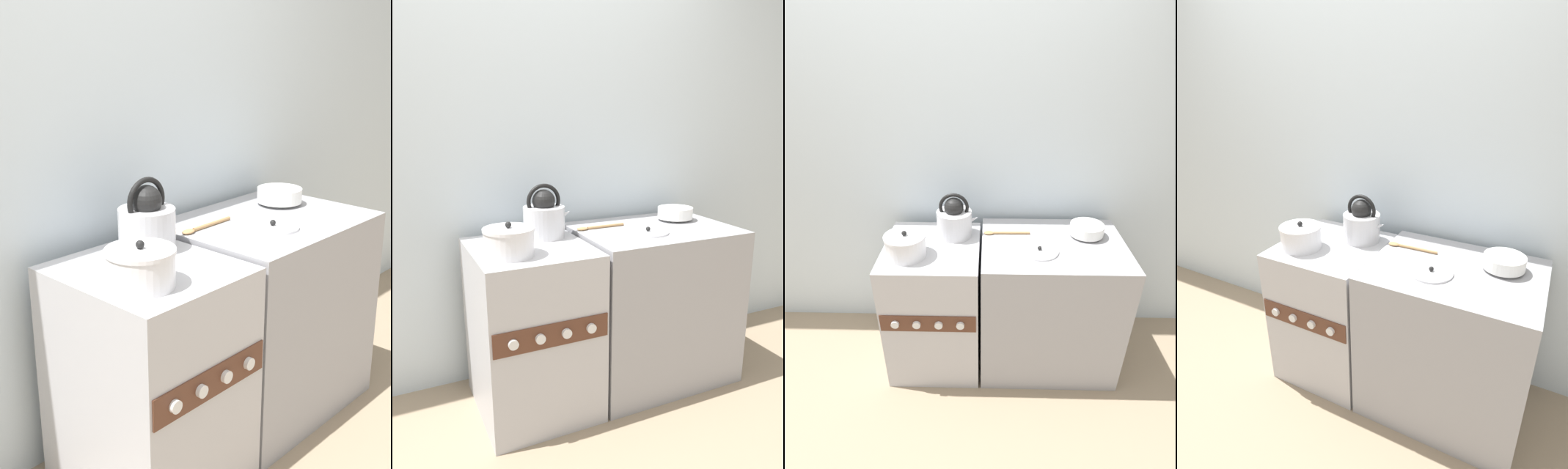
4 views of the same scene
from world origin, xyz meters
TOP-DOWN VIEW (x-y plane):
  - ground_plane at (0.00, 0.00)m, footprint 12.00×12.00m
  - wall_back at (0.00, 0.70)m, footprint 7.00×0.06m
  - stove at (0.00, 0.30)m, footprint 0.55×0.62m
  - counter at (0.71, 0.31)m, footprint 0.83×0.63m
  - kettle at (0.13, 0.43)m, footprint 0.26×0.21m
  - cooking_pot at (-0.12, 0.19)m, footprint 0.23×0.23m
  - enamel_bowl at (0.91, 0.41)m, footprint 0.20×0.20m
  - loose_pot_lid at (0.61, 0.22)m, footprint 0.21×0.21m
  - wooden_spoon at (0.41, 0.42)m, footprint 0.28×0.04m

SIDE VIEW (x-z plane):
  - ground_plane at x=0.00m, z-range 0.00..0.00m
  - stove at x=0.00m, z-range 0.00..0.85m
  - counter at x=0.71m, z-range 0.00..0.86m
  - loose_pot_lid at x=0.61m, z-range 0.85..0.89m
  - wooden_spoon at x=0.41m, z-range 0.86..0.88m
  - enamel_bowl at x=0.91m, z-range 0.87..0.94m
  - cooking_pot at x=-0.12m, z-range 0.84..0.99m
  - kettle at x=0.13m, z-range 0.82..1.09m
  - wall_back at x=0.00m, z-range 0.00..2.50m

